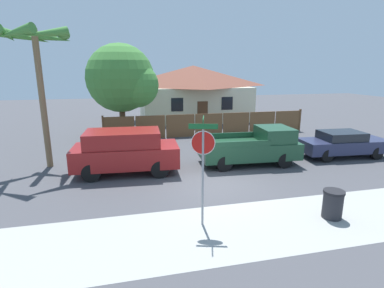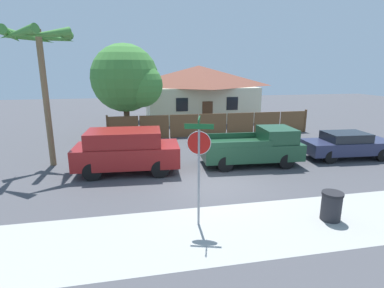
{
  "view_description": "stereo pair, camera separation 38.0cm",
  "coord_description": "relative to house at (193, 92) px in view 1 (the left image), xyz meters",
  "views": [
    {
      "loc": [
        -3.62,
        -11.13,
        4.63
      ],
      "look_at": [
        -0.87,
        0.62,
        1.6
      ],
      "focal_mm": 28.0,
      "sensor_mm": 36.0,
      "label": 1
    },
    {
      "loc": [
        -3.25,
        -11.21,
        4.63
      ],
      "look_at": [
        -0.87,
        0.62,
        1.6
      ],
      "focal_mm": 28.0,
      "sensor_mm": 36.0,
      "label": 2
    }
  ],
  "objects": [
    {
      "name": "wooden_fence",
      "position": [
        -0.68,
        -7.69,
        -1.77
      ],
      "size": [
        14.53,
        0.12,
        1.69
      ],
      "color": "brown",
      "rests_on": "ground"
    },
    {
      "name": "ground_plane",
      "position": [
        -2.98,
        -16.65,
        -2.57
      ],
      "size": [
        80.0,
        80.0,
        0.0
      ],
      "primitive_type": "plane",
      "color": "#47474C"
    },
    {
      "name": "orange_pickup",
      "position": [
        -0.36,
        -14.45,
        -1.69
      ],
      "size": [
        4.92,
        2.32,
        1.83
      ],
      "rotation": [
        0.0,
        0.0,
        -0.06
      ],
      "color": "#1E472D",
      "rests_on": "ground"
    },
    {
      "name": "stop_sign",
      "position": [
        -4.4,
        -19.74,
        -0.33
      ],
      "size": [
        0.81,
        0.73,
        3.31
      ],
      "rotation": [
        0.0,
        0.0,
        -0.29
      ],
      "color": "gray",
      "rests_on": "ground"
    },
    {
      "name": "palm_tree",
      "position": [
        -10.19,
        -12.61,
        2.99
      ],
      "size": [
        3.14,
        3.36,
        6.43
      ],
      "color": "brown",
      "rests_on": "ground"
    },
    {
      "name": "red_suv",
      "position": [
        -6.57,
        -14.43,
        -1.5
      ],
      "size": [
        4.76,
        2.32,
        1.98
      ],
      "rotation": [
        0.0,
        0.0,
        -0.06
      ],
      "color": "maroon",
      "rests_on": "ground"
    },
    {
      "name": "sidewalk_strip",
      "position": [
        -2.98,
        -20.25,
        -2.56
      ],
      "size": [
        36.0,
        3.2,
        0.01
      ],
      "color": "#A3A39E",
      "rests_on": "ground"
    },
    {
      "name": "parked_sedan",
      "position": [
        4.87,
        -14.43,
        -1.83
      ],
      "size": [
        4.73,
        2.01,
        1.4
      ],
      "rotation": [
        0.0,
        0.0,
        -0.06
      ],
      "color": "#282D4C",
      "rests_on": "ground"
    },
    {
      "name": "house",
      "position": [
        0.0,
        0.0,
        0.0
      ],
      "size": [
        10.43,
        7.44,
        4.95
      ],
      "color": "beige",
      "rests_on": "ground"
    },
    {
      "name": "oak_tree",
      "position": [
        -6.4,
        -6.9,
        1.37
      ],
      "size": [
        4.75,
        4.53,
        6.3
      ],
      "color": "brown",
      "rests_on": "ground"
    },
    {
      "name": "trash_bin",
      "position": [
        -0.25,
        -20.28,
        -2.1
      ],
      "size": [
        0.65,
        0.65,
        0.92
      ],
      "color": "#28282D",
      "rests_on": "ground"
    }
  ]
}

